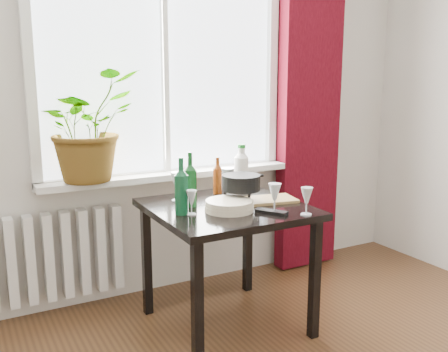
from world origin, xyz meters
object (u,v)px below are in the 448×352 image
bottle_amber (218,175)px  wineglass_front_right (275,198)px  cleaning_bottle (241,168)px  wineglass_back_left (177,186)px  fondue_pot (241,189)px  wineglass_back_center (228,183)px  table (227,221)px  wineglass_front_left (191,202)px  plate_stack (229,206)px  potted_plant (87,126)px  radiator (57,256)px  wine_bottle_right (190,179)px  wine_bottle_left (181,186)px  cutting_board (269,200)px  wineglass_far_right (307,201)px  tv_remote (271,212)px

bottle_amber → wineglass_front_right: size_ratio=1.41×
wineglass_front_right → cleaning_bottle: bearing=79.6°
wineglass_back_left → fondue_pot: size_ratio=0.70×
wineglass_back_center → table: bearing=-120.6°
wineglass_front_right → wineglass_front_left: size_ratio=1.21×
plate_stack → potted_plant: bearing=131.0°
radiator → wineglass_front_right: size_ratio=4.77×
table → wine_bottle_right: (-0.19, 0.09, 0.25)m
plate_stack → wine_bottle_left: bearing=165.6°
cleaning_bottle → wineglass_back_center: bearing=-148.0°
wineglass_front_left → wine_bottle_right: bearing=67.0°
wineglass_front_right → wineglass_front_left: bearing=155.9°
plate_stack → cutting_board: bearing=13.8°
wineglass_front_left → fondue_pot: fondue_pot is taller
bottle_amber → plate_stack: bottle_amber is taller
wineglass_far_right → radiator: bearing=138.3°
wineglass_back_left → fondue_pot: (0.30, -0.24, -0.00)m
fondue_pot → potted_plant: bearing=130.2°
wineglass_far_right → cutting_board: 0.35m
bottle_amber → wineglass_back_center: bearing=-89.5°
radiator → plate_stack: (0.81, -0.74, 0.39)m
cutting_board → wine_bottle_left: bearing=-178.9°
wineglass_front_left → potted_plant: bearing=119.9°
fondue_pot → cutting_board: fondue_pot is taller
wineglass_back_left → plate_stack: (0.16, -0.34, -0.06)m
wineglass_front_right → table: bearing=119.8°
cleaning_bottle → fondue_pot: bearing=-120.7°
bottle_amber → cleaning_bottle: (0.15, -0.03, 0.04)m
wineglass_front_right → wineglass_far_right: bearing=-40.9°
wine_bottle_left → wineglass_back_center: size_ratio=1.65×
wineglass_back_center → wine_bottle_left: bearing=-153.1°
tv_remote → fondue_pot: bearing=66.1°
wine_bottle_left → plate_stack: (0.26, -0.07, -0.13)m
wine_bottle_left → cutting_board: (0.57, 0.01, -0.15)m
radiator → wineglass_back_center: size_ratio=4.20×
radiator → wineglass_back_center: bearing=-26.5°
table → bottle_amber: 0.37m
radiator → potted_plant: size_ratio=1.20×
bottle_amber → wineglass_back_left: (-0.30, -0.05, -0.03)m
table → cutting_board: 0.29m
wineglass_front_right → tv_remote: 0.08m
cutting_board → potted_plant: bearing=146.1°
potted_plant → fondue_pot: 1.00m
radiator → wineglass_front_right: (1.00, -0.89, 0.44)m
potted_plant → wineglass_front_left: (0.38, -0.66, -0.37)m
table → wineglass_front_left: 0.32m
cleaning_bottle → wineglass_far_right: cleaning_bottle is taller
wineglass_back_left → fondue_pot: bearing=-39.1°
table → fondue_pot: bearing=-3.6°
wine_bottle_right → cutting_board: (0.46, -0.12, -0.15)m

